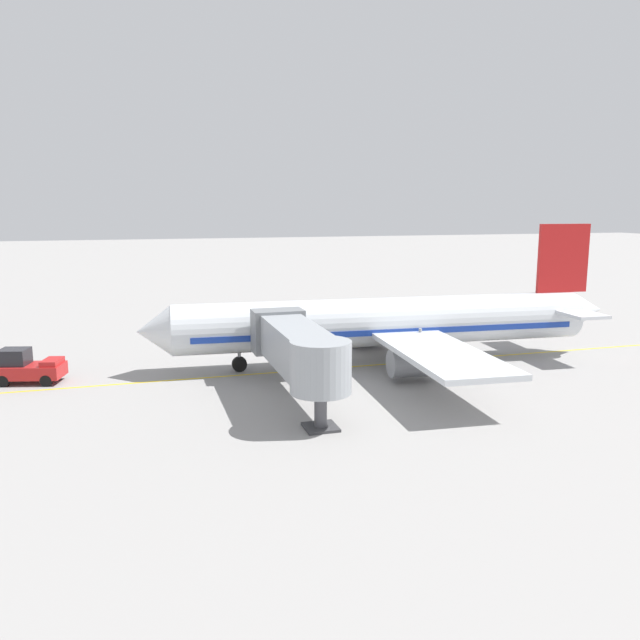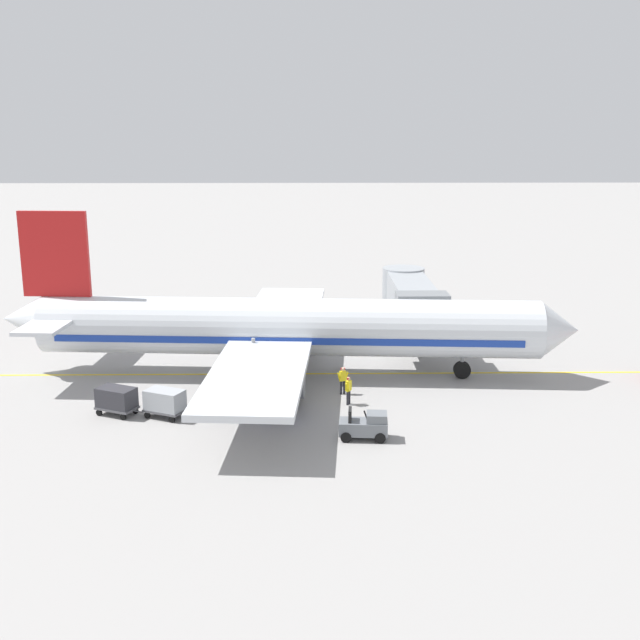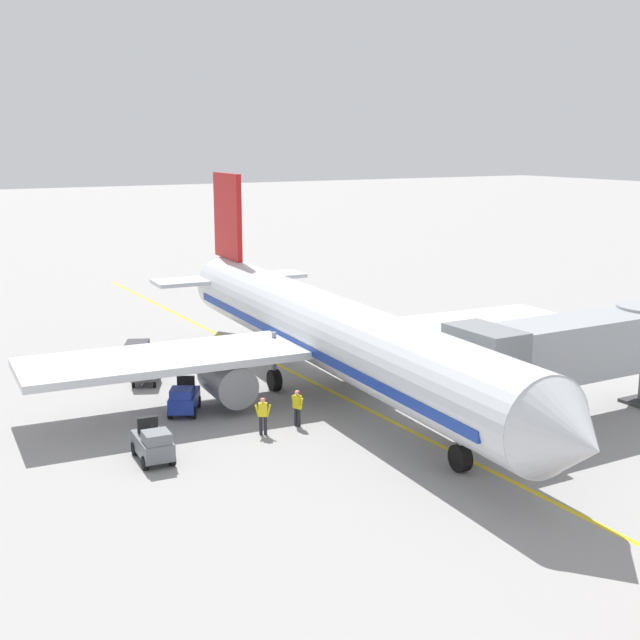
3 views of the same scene
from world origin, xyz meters
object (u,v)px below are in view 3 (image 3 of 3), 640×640
baggage_tug_trailing (153,444)px  baggage_cart_second_in_train (137,354)px  jet_bridge (577,348)px  ground_crew_loader (297,406)px  ground_crew_wing_walker (263,414)px  baggage_tug_lead (184,399)px  parked_airliner (329,333)px  baggage_cart_front (145,366)px

baggage_tug_trailing → baggage_cart_second_in_train: baggage_tug_trailing is taller
jet_bridge → baggage_cart_second_in_train: size_ratio=4.48×
jet_bridge → ground_crew_loader: jet_bridge is taller
baggage_tug_trailing → baggage_cart_second_in_train: size_ratio=0.88×
ground_crew_loader → baggage_tug_trailing: bearing=6.7°
jet_bridge → ground_crew_wing_walker: 14.57m
baggage_tug_lead → ground_crew_wing_walker: 4.91m
jet_bridge → baggage_cart_second_in_train: (14.81, -18.43, -2.50)m
parked_airliner → ground_crew_loader: bearing=43.6°
baggage_tug_trailing → baggage_cart_front: baggage_tug_trailing is taller
parked_airliner → ground_crew_wing_walker: (5.63, 3.85, -2.23)m
parked_airliner → baggage_cart_front: 10.19m
jet_bridge → baggage_tug_lead: (15.29, -9.83, -2.74)m
baggage_cart_front → ground_crew_loader: size_ratio=1.73×
parked_airliner → baggage_tug_trailing: (10.84, 4.44, -2.47)m
parked_airliner → ground_crew_loader: (3.78, 3.60, -2.23)m
ground_crew_wing_walker → ground_crew_loader: same height
baggage_cart_front → ground_crew_loader: bearing=110.5°
jet_bridge → baggage_tug_trailing: size_ratio=5.07×
parked_airliner → ground_crew_wing_walker: 7.18m
baggage_tug_trailing → baggage_cart_second_in_train: 14.17m
baggage_cart_second_in_train → ground_crew_wing_walker: (-1.48, 13.09, 0.00)m
parked_airliner → baggage_tug_trailing: bearing=22.3°
ground_crew_loader → parked_airliner: bearing=-136.4°
jet_bridge → ground_crew_loader: size_ratio=7.75×
jet_bridge → baggage_tug_trailing: 19.33m
baggage_cart_front → baggage_cart_second_in_train: 2.81m
parked_airliner → baggage_tug_trailing: size_ratio=14.45×
jet_bridge → baggage_tug_lead: jet_bridge is taller
jet_bridge → ground_crew_wing_walker: (13.33, -5.34, -2.50)m
ground_crew_wing_walker → baggage_cart_front: bearing=-79.4°
jet_bridge → baggage_cart_front: bearing=-45.7°
baggage_cart_front → ground_crew_loader: (-3.77, 10.06, 0.00)m
ground_crew_wing_walker → jet_bridge: bearing=158.2°
baggage_tug_lead → baggage_cart_front: bearing=-90.4°
baggage_tug_lead → baggage_tug_trailing: same height
parked_airliner → baggage_tug_lead: size_ratio=13.49×
ground_crew_loader → ground_crew_wing_walker: bearing=7.7°
baggage_tug_trailing → ground_crew_wing_walker: ground_crew_wing_walker is taller
parked_airliner → ground_crew_wing_walker: bearing=34.4°
ground_crew_wing_walker → baggage_tug_lead: bearing=-66.4°
baggage_cart_second_in_train → ground_crew_loader: ground_crew_loader is taller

